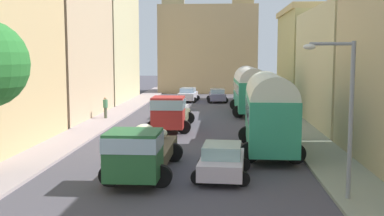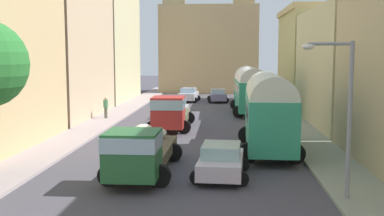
% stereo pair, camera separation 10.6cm
% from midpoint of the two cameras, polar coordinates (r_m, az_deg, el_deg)
% --- Properties ---
extents(ground_plane, '(154.00, 154.00, 0.00)m').
position_cam_midpoint_polar(ground_plane, '(36.78, 0.51, -1.59)').
color(ground_plane, '#46434B').
extents(sidewalk_left, '(2.50, 70.00, 0.14)m').
position_cam_midpoint_polar(sidewalk_left, '(37.87, -10.52, -1.36)').
color(sidewalk_left, '#A29192').
rests_on(sidewalk_left, ground).
extents(sidewalk_right, '(2.50, 70.00, 0.14)m').
position_cam_midpoint_polar(sidewalk_right, '(37.08, 11.77, -1.55)').
color(sidewalk_right, gray).
rests_on(sidewalk_right, ground).
extents(building_left_2, '(4.51, 13.11, 11.45)m').
position_cam_midpoint_polar(building_left_2, '(39.88, -15.11, 7.07)').
color(building_left_2, tan).
rests_on(building_left_2, ground).
extents(building_left_3, '(5.42, 13.69, 13.10)m').
position_cam_midpoint_polar(building_left_3, '(53.34, -10.49, 7.93)').
color(building_left_3, '#C8BC8F').
rests_on(building_left_3, ground).
extents(building_right_2, '(4.69, 14.25, 8.60)m').
position_cam_midpoint_polar(building_right_2, '(36.20, 17.87, 4.79)').
color(building_right_2, '#C7BC87').
rests_on(building_right_2, ground).
extents(building_right_3, '(5.19, 13.13, 9.96)m').
position_cam_midpoint_polar(building_right_3, '(50.48, 13.87, 6.15)').
color(building_right_3, tan).
rests_on(building_right_3, ground).
extents(distant_church, '(13.24, 6.20, 20.99)m').
position_cam_midpoint_polar(distant_church, '(64.26, 1.92, 8.32)').
color(distant_church, tan).
rests_on(distant_church, ground).
extents(parked_bus_0, '(3.34, 8.06, 4.23)m').
position_cam_midpoint_polar(parked_bus_0, '(25.07, 9.32, -0.09)').
color(parked_bus_0, '#309D71').
rests_on(parked_bus_0, ground).
extents(parked_bus_1, '(3.38, 8.83, 4.14)m').
position_cam_midpoint_polar(parked_bus_1, '(41.39, 6.98, 2.48)').
color(parked_bus_1, '#2B956D').
rests_on(parked_bus_1, ground).
extents(cargo_truck_0, '(2.99, 7.49, 2.28)m').
position_cam_midpoint_polar(cargo_truck_0, '(19.94, -6.37, -5.18)').
color(cargo_truck_0, '#245D2F').
rests_on(cargo_truck_0, ground).
extents(cargo_truck_1, '(2.96, 7.47, 2.48)m').
position_cam_midpoint_polar(cargo_truck_1, '(32.01, -2.72, -0.50)').
color(cargo_truck_1, '#AE2724').
rests_on(cargo_truck_1, ground).
extents(car_0, '(2.48, 4.06, 1.48)m').
position_cam_midpoint_polar(car_0, '(38.38, -2.17, -0.12)').
color(car_0, silver).
rests_on(car_0, ground).
extents(car_1, '(2.52, 4.33, 1.53)m').
position_cam_midpoint_polar(car_1, '(51.79, -0.56, 1.65)').
color(car_1, silver).
rests_on(car_1, ground).
extents(car_2, '(2.54, 3.97, 1.45)m').
position_cam_midpoint_polar(car_2, '(19.97, 3.56, -6.46)').
color(car_2, silver).
rests_on(car_2, ground).
extents(car_3, '(2.44, 4.16, 1.46)m').
position_cam_midpoint_polar(car_3, '(51.34, 3.05, 1.57)').
color(car_3, slate).
rests_on(car_3, ground).
extents(pedestrian_1, '(0.54, 0.54, 1.85)m').
position_cam_midpoint_polar(pedestrian_1, '(37.94, -10.64, 0.15)').
color(pedestrian_1, '#4A533F').
rests_on(pedestrian_1, ground).
extents(streetlamp_near, '(1.81, 0.28, 5.70)m').
position_cam_midpoint_polar(streetlamp_near, '(17.07, 17.90, 0.32)').
color(streetlamp_near, gray).
rests_on(streetlamp_near, ground).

